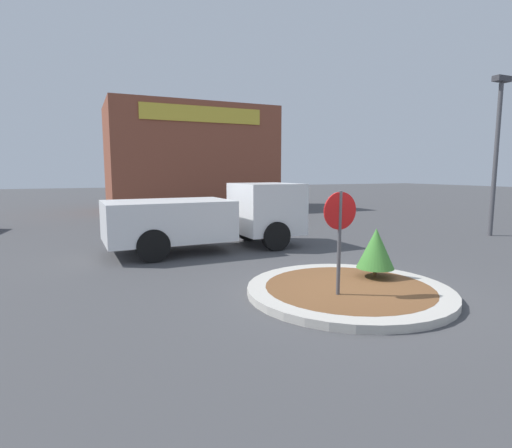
% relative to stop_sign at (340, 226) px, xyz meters
% --- Properties ---
extents(ground_plane, '(120.00, 120.00, 0.00)m').
position_rel_stop_sign_xyz_m(ground_plane, '(0.48, 0.32, -1.43)').
color(ground_plane, '#474749').
extents(traffic_island, '(4.02, 4.02, 0.15)m').
position_rel_stop_sign_xyz_m(traffic_island, '(0.48, 0.32, -1.36)').
color(traffic_island, '#BCB7AD').
rests_on(traffic_island, ground_plane).
extents(stop_sign, '(0.69, 0.07, 2.07)m').
position_rel_stop_sign_xyz_m(stop_sign, '(0.00, 0.00, 0.00)').
color(stop_sign, '#4C4C51').
rests_on(stop_sign, ground_plane).
extents(island_shrub, '(0.80, 0.80, 1.07)m').
position_rel_stop_sign_xyz_m(island_shrub, '(1.46, 0.69, -0.65)').
color(island_shrub, brown).
rests_on(island_shrub, traffic_island).
extents(utility_truck, '(6.09, 2.48, 2.04)m').
position_rel_stop_sign_xyz_m(utility_truck, '(-0.59, 5.87, -0.37)').
color(utility_truck, white).
rests_on(utility_truck, ground_plane).
extents(storefront_building, '(10.25, 6.07, 6.54)m').
position_rel_stop_sign_xyz_m(storefront_building, '(2.45, 19.89, 1.84)').
color(storefront_building, brown).
rests_on(storefront_building, ground_plane).
extents(light_pole, '(0.70, 0.30, 5.87)m').
position_rel_stop_sign_xyz_m(light_pole, '(9.98, 4.19, 2.05)').
color(light_pole, '#4C4C51').
rests_on(light_pole, ground_plane).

